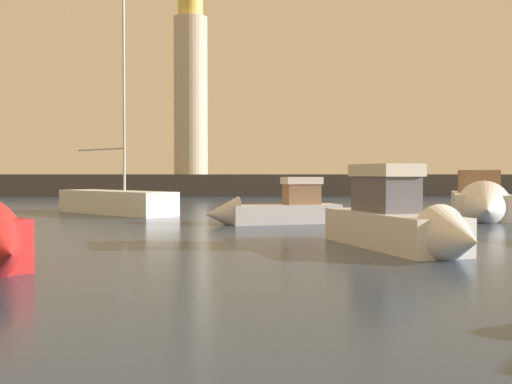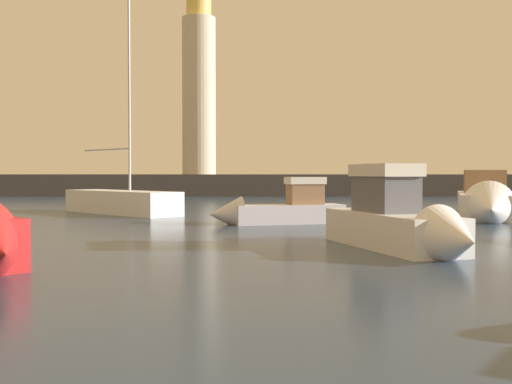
# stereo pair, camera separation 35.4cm
# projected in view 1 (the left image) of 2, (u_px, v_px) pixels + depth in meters

# --- Properties ---
(ground_plane) EXTENTS (220.00, 220.00, 0.00)m
(ground_plane) POSITION_uv_depth(u_px,v_px,m) (281.00, 217.00, 30.09)
(ground_plane) COLOR #2D3D51
(breakwater) EXTENTS (80.96, 4.60, 1.98)m
(breakwater) POSITION_uv_depth(u_px,v_px,m) (260.00, 185.00, 58.89)
(breakwater) COLOR #423F3D
(breakwater) RESTS_ON ground_plane
(lighthouse) EXTENTS (3.08, 3.08, 17.60)m
(lighthouse) POSITION_uv_depth(u_px,v_px,m) (191.00, 84.00, 58.44)
(lighthouse) COLOR beige
(lighthouse) RESTS_ON breakwater
(motorboat_1) EXTENTS (4.70, 8.72, 2.72)m
(motorboat_1) POSITION_uv_depth(u_px,v_px,m) (481.00, 202.00, 28.71)
(motorboat_1) COLOR white
(motorboat_1) RESTS_ON ground_plane
(motorboat_2) EXTENTS (5.75, 2.76, 2.19)m
(motorboat_2) POSITION_uv_depth(u_px,v_px,m) (270.00, 210.00, 25.93)
(motorboat_2) COLOR silver
(motorboat_2) RESTS_ON ground_plane
(motorboat_5) EXTENTS (3.31, 6.70, 2.58)m
(motorboat_5) POSITION_uv_depth(u_px,v_px,m) (403.00, 222.00, 17.02)
(motorboat_5) COLOR white
(motorboat_5) RESTS_ON ground_plane
(sailboat_moored) EXTENTS (6.91, 6.98, 13.08)m
(sailboat_moored) POSITION_uv_depth(u_px,v_px,m) (116.00, 201.00, 32.31)
(sailboat_moored) COLOR white
(sailboat_moored) RESTS_ON ground_plane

